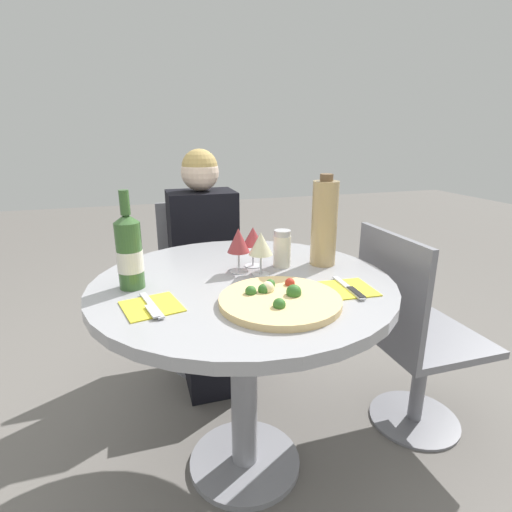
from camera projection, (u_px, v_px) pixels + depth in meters
The scene contains 14 objects.
ground_plane at pixel (245, 463), 1.53m from camera, with size 12.00×12.00×0.00m, color slate.
dining_table at pixel (243, 317), 1.35m from camera, with size 0.98×0.98×0.76m.
chair_behind_diner at pixel (203, 288), 2.15m from camera, with size 0.42×0.42×0.86m.
seated_diner at pixel (207, 279), 1.99m from camera, with size 0.33×0.47×1.14m.
chair_empty_side at pixel (411, 339), 1.62m from camera, with size 0.42×0.42×0.86m.
pizza_large at pixel (279, 299), 1.12m from camera, with size 0.35×0.35×0.05m.
wine_bottle at pixel (129, 252), 1.21m from camera, with size 0.08×0.08×0.30m.
tall_carafe at pixel (324, 223), 1.42m from camera, with size 0.09×0.09×0.33m.
sugar_shaker at pixel (282, 249), 1.42m from camera, with size 0.06×0.06×0.13m.
wine_glass_front_right at pixel (261, 244), 1.32m from camera, with size 0.08×0.08×0.15m.
wine_glass_back_right at pixel (253, 237), 1.41m from camera, with size 0.07×0.07×0.14m.
wine_glass_center at pixel (238, 241), 1.35m from camera, with size 0.08×0.08×0.16m.
place_setting_left at pixel (152, 306), 1.10m from camera, with size 0.18×0.19×0.01m.
place_setting_right at pixel (348, 289), 1.22m from camera, with size 0.16×0.19×0.01m.
Camera 1 is at (-0.32, -1.18, 1.22)m, focal length 28.00 mm.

